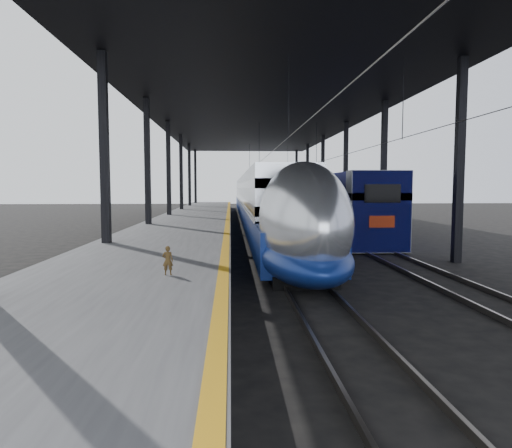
{
  "coord_description": "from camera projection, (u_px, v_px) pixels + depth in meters",
  "views": [
    {
      "loc": [
        -0.49,
        -14.72,
        3.36
      ],
      "look_at": [
        0.45,
        2.14,
        2.0
      ],
      "focal_mm": 32.0,
      "sensor_mm": 36.0,
      "label": 1
    }
  ],
  "objects": [
    {
      "name": "ground",
      "position": [
        246.0,
        290.0,
        14.94
      ],
      "size": [
        160.0,
        160.0,
        0.0
      ],
      "primitive_type": "plane",
      "color": "black",
      "rests_on": "ground"
    },
    {
      "name": "platform",
      "position": [
        191.0,
        225.0,
        34.61
      ],
      "size": [
        6.0,
        80.0,
        1.0
      ],
      "primitive_type": "cube",
      "color": "#4C4C4F",
      "rests_on": "ground"
    },
    {
      "name": "yellow_strip",
      "position": [
        228.0,
        218.0,
        34.73
      ],
      "size": [
        0.3,
        80.0,
        0.01
      ],
      "primitive_type": "cube",
      "color": "orange",
      "rests_on": "platform"
    },
    {
      "name": "rails",
      "position": [
        296.0,
        230.0,
        35.09
      ],
      "size": [
        6.52,
        80.0,
        0.16
      ],
      "color": "slate",
      "rests_on": "ground"
    },
    {
      "name": "canopy",
      "position": [
        262.0,
        111.0,
        34.22
      ],
      "size": [
        18.0,
        75.0,
        9.47
      ],
      "color": "black",
      "rests_on": "ground"
    },
    {
      "name": "tgv_train",
      "position": [
        257.0,
        201.0,
        43.33
      ],
      "size": [
        3.07,
        65.2,
        4.4
      ],
      "color": "silver",
      "rests_on": "ground"
    },
    {
      "name": "second_train",
      "position": [
        299.0,
        199.0,
        49.75
      ],
      "size": [
        3.06,
        56.05,
        4.21
      ],
      "color": "navy",
      "rests_on": "ground"
    },
    {
      "name": "child",
      "position": [
        168.0,
        260.0,
        12.26
      ],
      "size": [
        0.29,
        0.19,
        0.79
      ],
      "primitive_type": "imported",
      "rotation": [
        0.0,
        0.0,
        3.15
      ],
      "color": "#4B3719",
      "rests_on": "platform"
    }
  ]
}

